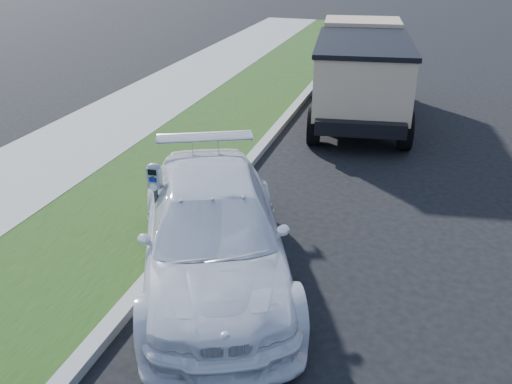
% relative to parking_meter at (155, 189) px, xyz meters
% --- Properties ---
extents(ground, '(120.00, 120.00, 0.00)m').
position_rel_parking_meter_xyz_m(ground, '(2.76, -0.12, -1.26)').
color(ground, black).
rests_on(ground, ground).
extents(streetside, '(6.12, 50.00, 0.15)m').
position_rel_parking_meter_xyz_m(streetside, '(-2.81, 1.88, -1.20)').
color(streetside, gray).
rests_on(streetside, ground).
extents(parking_meter, '(0.22, 0.16, 1.55)m').
position_rel_parking_meter_xyz_m(parking_meter, '(0.00, 0.00, 0.00)').
color(parking_meter, '#3F4247').
rests_on(parking_meter, ground).
extents(white_wagon, '(4.11, 5.65, 1.52)m').
position_rel_parking_meter_xyz_m(white_wagon, '(0.98, -0.09, -0.50)').
color(white_wagon, white).
rests_on(white_wagon, ground).
extents(dump_truck, '(3.25, 6.56, 2.47)m').
position_rel_parking_meter_xyz_m(dump_truck, '(2.04, 8.70, 0.13)').
color(dump_truck, black).
rests_on(dump_truck, ground).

